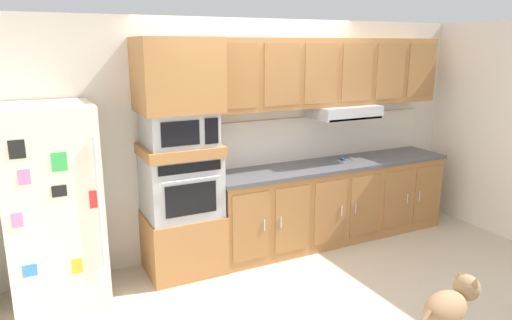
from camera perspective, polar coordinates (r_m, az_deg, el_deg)
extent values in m
plane|color=beige|center=(4.71, 5.40, -14.50)|extent=(9.60, 9.60, 0.00)
cube|color=beige|center=(5.21, -0.74, 3.01)|extent=(6.20, 0.12, 2.50)
cube|color=silver|center=(6.20, 28.28, 3.10)|extent=(0.12, 7.10, 2.50)
cube|color=silver|center=(4.39, -23.44, -5.24)|extent=(0.76, 0.70, 1.76)
cylinder|color=silver|center=(4.03, -18.55, -4.95)|extent=(0.02, 0.02, 1.10)
cube|color=green|center=(3.93, -22.82, -0.21)|extent=(0.11, 0.01, 0.15)
cube|color=red|center=(4.03, -19.19, -4.55)|extent=(0.06, 0.01, 0.15)
cube|color=pink|center=(3.94, -26.37, -1.87)|extent=(0.09, 0.01, 0.12)
cube|color=pink|center=(4.04, -27.06, -6.55)|extent=(0.08, 0.01, 0.12)
cube|color=black|center=(3.90, -27.09, 1.15)|extent=(0.11, 0.01, 0.14)
cube|color=#337FDB|center=(4.20, -25.80, -12.02)|extent=(0.11, 0.01, 0.10)
cube|color=black|center=(3.98, -22.81, -3.51)|extent=(0.11, 0.01, 0.09)
cube|color=gold|center=(4.22, -20.91, -11.95)|extent=(0.08, 0.01, 0.13)
cube|color=#A8703D|center=(4.84, -8.82, -9.81)|extent=(0.74, 0.62, 0.60)
cube|color=#A8AAAF|center=(4.64, -9.09, -3.00)|extent=(0.70, 0.58, 0.60)
cube|color=black|center=(4.38, -7.88, -4.76)|extent=(0.49, 0.01, 0.30)
cube|color=black|center=(4.30, -8.01, -0.97)|extent=(0.59, 0.01, 0.09)
cylinder|color=#A8AAAF|center=(4.30, -7.86, -2.39)|extent=(0.56, 0.02, 0.02)
cube|color=#A8703D|center=(4.55, -9.26, 1.23)|extent=(0.74, 0.62, 0.10)
cube|color=#A8AAAF|center=(4.51, -9.36, 3.83)|extent=(0.64, 0.53, 0.32)
cube|color=black|center=(4.23, -9.17, 3.19)|extent=(0.35, 0.01, 0.22)
cube|color=black|center=(4.33, -5.42, 3.54)|extent=(0.13, 0.01, 0.24)
cube|color=#A8703D|center=(4.45, -9.62, 10.19)|extent=(0.74, 0.62, 0.68)
cube|color=#A8703D|center=(5.56, 9.20, -5.12)|extent=(2.88, 0.60, 0.88)
cube|color=#9A6738|center=(4.72, -0.61, -8.18)|extent=(0.40, 0.01, 0.70)
cylinder|color=#BCBCC1|center=(4.77, 1.04, -7.95)|extent=(0.01, 0.01, 0.12)
cube|color=#9A6738|center=(4.94, 4.44, -7.23)|extent=(0.40, 0.01, 0.70)
cylinder|color=#BCBCC1|center=(4.86, 3.06, -7.57)|extent=(0.01, 0.01, 0.12)
cube|color=#9A6738|center=(5.19, 9.01, -6.31)|extent=(0.40, 0.01, 0.70)
cylinder|color=#BCBCC1|center=(5.26, 10.39, -6.09)|extent=(0.01, 0.01, 0.12)
cube|color=#9A6738|center=(5.47, 13.13, -5.44)|extent=(0.40, 0.01, 0.70)
cylinder|color=#BCBCC1|center=(5.37, 12.04, -5.74)|extent=(0.01, 0.01, 0.12)
cube|color=#9A6738|center=(5.77, 16.82, -4.64)|extent=(0.40, 0.01, 0.70)
cylinder|color=#BCBCC1|center=(5.86, 17.95, -4.45)|extent=(0.01, 0.01, 0.12)
cube|color=#9A6738|center=(6.10, 20.12, -3.91)|extent=(0.40, 0.01, 0.70)
cylinder|color=#BCBCC1|center=(5.99, 19.27, -4.16)|extent=(0.01, 0.01, 0.12)
cube|color=#4C4C51|center=(5.43, 9.39, -0.52)|extent=(2.92, 0.64, 0.04)
cube|color=silver|center=(5.60, 7.77, 2.81)|extent=(2.92, 0.02, 0.50)
cube|color=#A8703D|center=(5.38, 9.00, 10.49)|extent=(2.88, 0.34, 0.74)
cube|color=#A8AAAF|center=(5.46, 10.60, 5.82)|extent=(0.76, 0.48, 0.14)
cube|color=black|center=(5.29, 12.01, 4.91)|extent=(0.72, 0.04, 0.02)
cube|color=#9A6738|center=(4.62, -2.09, 10.13)|extent=(0.40, 0.01, 0.63)
cube|color=#9A6738|center=(4.84, 3.16, 10.28)|extent=(0.40, 0.01, 0.63)
cube|color=#9A6738|center=(5.10, 7.93, 10.35)|extent=(0.40, 0.01, 0.63)
cube|color=#9A6738|center=(5.38, 12.22, 10.35)|extent=(0.40, 0.01, 0.63)
cube|color=#9A6738|center=(5.69, 16.06, 10.30)|extent=(0.40, 0.01, 0.63)
cube|color=#9A6738|center=(6.02, 19.48, 10.22)|extent=(0.40, 0.01, 0.63)
cylinder|color=blue|center=(5.57, 10.50, 0.16)|extent=(0.06, 0.10, 0.03)
cylinder|color=silver|center=(5.60, 11.56, 0.20)|extent=(0.04, 0.12, 0.01)
ellipsoid|color=#997551|center=(3.80, 22.00, -16.46)|extent=(0.46, 0.33, 0.25)
sphere|color=#997551|center=(4.00, 24.26, -13.97)|extent=(0.20, 0.20, 0.20)
ellipsoid|color=brown|center=(4.09, 24.90, -13.71)|extent=(0.12, 0.10, 0.07)
cone|color=#997551|center=(3.98, 23.41, -12.64)|extent=(0.05, 0.05, 0.06)
cone|color=#997551|center=(3.93, 25.20, -13.19)|extent=(0.05, 0.05, 0.06)
cylinder|color=#997551|center=(3.58, 19.78, -17.76)|extent=(0.15, 0.06, 0.11)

